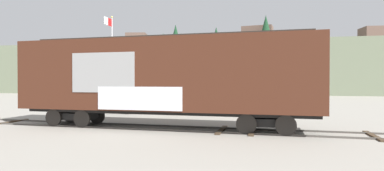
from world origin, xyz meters
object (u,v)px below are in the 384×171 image
object	(u,v)px
freight_car	(163,76)
parked_car_tan	(192,102)
parked_car_black	(113,101)
flagpole	(111,52)

from	to	relation	value
freight_car	parked_car_tan	size ratio (longest dim) A/B	3.63
freight_car	parked_car_tan	distance (m)	7.48
freight_car	parked_car_black	world-z (taller)	freight_car
parked_car_black	parked_car_tan	distance (m)	6.10
flagpole	parked_car_tan	world-z (taller)	flagpole
flagpole	parked_car_black	world-z (taller)	flagpole
parked_car_black	parked_car_tan	bearing A→B (deg)	2.16
freight_car	flagpole	xyz separation A→B (m)	(-7.38, 9.37, 2.24)
freight_car	flagpole	size ratio (longest dim) A/B	1.91
parked_car_tan	parked_car_black	bearing A→B (deg)	-177.84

